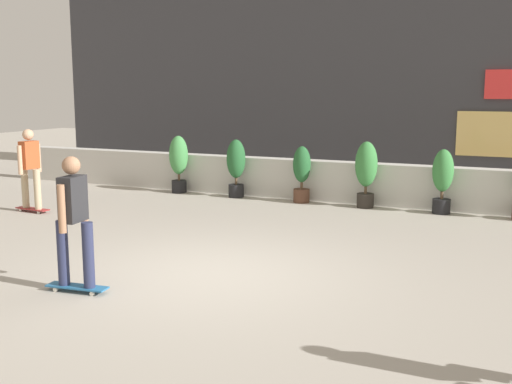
{
  "coord_description": "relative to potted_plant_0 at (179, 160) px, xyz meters",
  "views": [
    {
      "loc": [
        3.97,
        -7.18,
        2.5
      ],
      "look_at": [
        0.0,
        1.5,
        0.9
      ],
      "focal_mm": 43.43,
      "sensor_mm": 36.0,
      "label": 1
    }
  ],
  "objects": [
    {
      "name": "planter_wall",
      "position": [
        3.91,
        0.45,
        -0.34
      ],
      "size": [
        18.0,
        0.4,
        0.9
      ],
      "primitive_type": "cube",
      "color": "beige",
      "rests_on": "ground"
    },
    {
      "name": "ground_plane",
      "position": [
        3.91,
        -5.55,
        -0.79
      ],
      "size": [
        48.0,
        48.0,
        0.0
      ],
      "primitive_type": "plane",
      "color": "#A8A093"
    },
    {
      "name": "skater_by_wall_right",
      "position": [
        2.78,
        -6.94,
        0.16
      ],
      "size": [
        0.82,
        0.56,
        1.7
      ],
      "color": "#266699",
      "rests_on": "ground"
    },
    {
      "name": "skater_mid_plaza",
      "position": [
        -1.47,
        -3.32,
        0.16
      ],
      "size": [
        0.81,
        0.56,
        1.7
      ],
      "color": "maroon",
      "rests_on": "ground"
    },
    {
      "name": "potted_plant_2",
      "position": [
        3.17,
        0.0,
        -0.11
      ],
      "size": [
        0.39,
        0.39,
        1.25
      ],
      "color": "brown",
      "rests_on": "ground"
    },
    {
      "name": "potted_plant_4",
      "position": [
        6.18,
        0.0,
        -0.06
      ],
      "size": [
        0.42,
        0.42,
        1.31
      ],
      "color": "black",
      "rests_on": "ground"
    },
    {
      "name": "potted_plant_0",
      "position": [
        0.0,
        0.0,
        0.0
      ],
      "size": [
        0.46,
        0.46,
        1.38
      ],
      "color": "black",
      "rests_on": "ground"
    },
    {
      "name": "potted_plant_3",
      "position": [
        4.61,
        -0.0,
        0.02
      ],
      "size": [
        0.47,
        0.47,
        1.41
      ],
      "color": "#2D2823",
      "rests_on": "ground"
    },
    {
      "name": "potted_plant_1",
      "position": [
        1.55,
        0.0,
        -0.03
      ],
      "size": [
        0.44,
        0.44,
        1.34
      ],
      "color": "black",
      "rests_on": "ground"
    },
    {
      "name": "building_backdrop",
      "position": [
        3.91,
        4.45,
        2.46
      ],
      "size": [
        20.0,
        2.08,
        6.5
      ],
      "color": "#38383D",
      "rests_on": "ground"
    }
  ]
}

